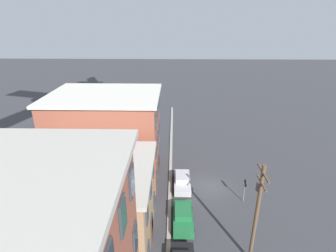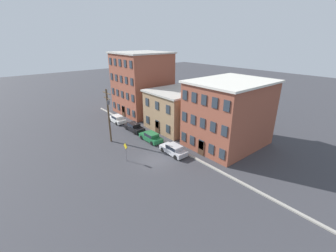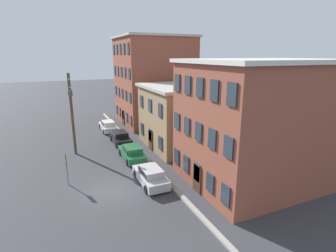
{
  "view_description": "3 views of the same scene",
  "coord_description": "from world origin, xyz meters",
  "px_view_note": "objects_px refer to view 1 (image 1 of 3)",
  "views": [
    {
      "loc": [
        -24.87,
        4.16,
        17.68
      ],
      "look_at": [
        0.18,
        4.74,
        7.34
      ],
      "focal_mm": 28.0,
      "sensor_mm": 36.0,
      "label": 1
    },
    {
      "loc": [
        21.91,
        -15.91,
        15.61
      ],
      "look_at": [
        0.04,
        2.14,
        4.56
      ],
      "focal_mm": 24.0,
      "sensor_mm": 36.0,
      "label": 2
    },
    {
      "loc": [
        18.77,
        -3.56,
        10.31
      ],
      "look_at": [
        1.39,
        4.13,
        5.16
      ],
      "focal_mm": 28.0,
      "sensor_mm": 36.0,
      "label": 3
    }
  ],
  "objects_px": {
    "car_green": "(183,216)",
    "car_silver": "(182,180)",
    "caution_sign": "(245,186)",
    "utility_pole": "(257,210)"
  },
  "relations": [
    {
      "from": "car_silver",
      "to": "caution_sign",
      "type": "bearing_deg",
      "value": -112.18
    },
    {
      "from": "car_silver",
      "to": "utility_pole",
      "type": "relative_size",
      "value": 0.51
    },
    {
      "from": "caution_sign",
      "to": "car_green",
      "type": "bearing_deg",
      "value": 116.34
    },
    {
      "from": "car_green",
      "to": "car_silver",
      "type": "relative_size",
      "value": 1.0
    },
    {
      "from": "caution_sign",
      "to": "utility_pole",
      "type": "relative_size",
      "value": 0.32
    },
    {
      "from": "car_green",
      "to": "caution_sign",
      "type": "xyz_separation_m",
      "value": [
        3.15,
        -6.37,
        1.11
      ]
    },
    {
      "from": "car_silver",
      "to": "car_green",
      "type": "bearing_deg",
      "value": 179.17
    },
    {
      "from": "car_green",
      "to": "utility_pole",
      "type": "relative_size",
      "value": 0.51
    },
    {
      "from": "car_green",
      "to": "car_silver",
      "type": "distance_m",
      "value": 5.72
    },
    {
      "from": "caution_sign",
      "to": "utility_pole",
      "type": "distance_m",
      "value": 7.79
    }
  ]
}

